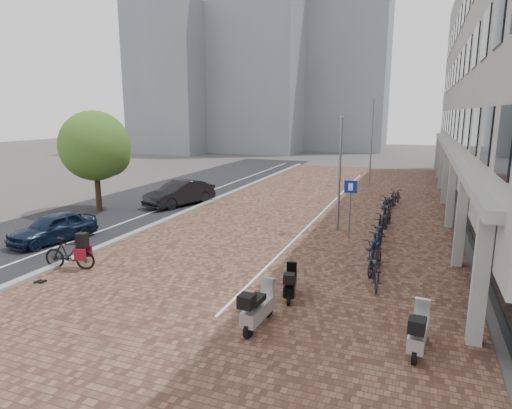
% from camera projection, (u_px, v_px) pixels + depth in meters
% --- Properties ---
extents(ground, '(140.00, 140.00, 0.00)m').
position_uv_depth(ground, '(197.00, 272.00, 15.66)').
color(ground, '#474442').
rests_on(ground, ground).
extents(plaza_brick, '(14.50, 42.00, 0.04)m').
position_uv_depth(plaza_brick, '(323.00, 209.00, 25.94)').
color(plaza_brick, brown).
rests_on(plaza_brick, ground).
extents(street_asphalt, '(8.00, 50.00, 0.03)m').
position_uv_depth(street_asphalt, '(164.00, 196.00, 29.75)').
color(street_asphalt, black).
rests_on(street_asphalt, ground).
extents(curb, '(0.35, 42.00, 0.14)m').
position_uv_depth(curb, '(216.00, 199.00, 28.39)').
color(curb, gray).
rests_on(curb, ground).
extents(lane_line, '(0.12, 44.00, 0.00)m').
position_uv_depth(lane_line, '(190.00, 198.00, 29.05)').
color(lane_line, white).
rests_on(lane_line, street_asphalt).
extents(parking_line, '(0.10, 30.00, 0.00)m').
position_uv_depth(parking_line, '(326.00, 208.00, 25.86)').
color(parking_line, white).
rests_on(parking_line, plaza_brick).
extents(bg_towers, '(33.00, 23.00, 32.00)m').
position_uv_depth(bg_towers, '(268.00, 54.00, 62.50)').
color(bg_towers, gray).
rests_on(bg_towers, ground).
extents(car_navy, '(2.37, 4.08, 1.30)m').
position_uv_depth(car_navy, '(53.00, 228.00, 19.14)').
color(car_navy, black).
rests_on(car_navy, ground).
extents(car_dark, '(2.99, 4.91, 1.53)m').
position_uv_depth(car_dark, '(180.00, 193.00, 26.78)').
color(car_dark, black).
rests_on(car_dark, ground).
extents(hero_bike, '(2.04, 0.94, 1.39)m').
position_uv_depth(hero_bike, '(69.00, 253.00, 15.83)').
color(hero_bike, black).
rests_on(hero_bike, ground).
extents(shoes, '(0.39, 0.34, 0.09)m').
position_uv_depth(shoes, '(40.00, 282.00, 14.58)').
color(shoes, black).
rests_on(shoes, ground).
extents(scooter_front, '(0.68, 1.82, 1.22)m').
position_uv_depth(scooter_front, '(259.00, 306.00, 11.48)').
color(scooter_front, '#B2B2B7').
rests_on(scooter_front, ground).
extents(scooter_mid, '(0.75, 1.55, 1.02)m').
position_uv_depth(scooter_mid, '(290.00, 283.00, 13.34)').
color(scooter_mid, black).
rests_on(scooter_mid, ground).
extents(scooter_back, '(0.68, 1.73, 1.16)m').
position_uv_depth(scooter_back, '(419.00, 330.00, 10.30)').
color(scooter_back, '#BBBAC0').
rests_on(scooter_back, ground).
extents(parking_sign, '(0.56, 0.13, 2.68)m').
position_uv_depth(parking_sign, '(350.00, 199.00, 19.46)').
color(parking_sign, slate).
rests_on(parking_sign, ground).
extents(lamp_near, '(0.12, 0.12, 5.45)m').
position_uv_depth(lamp_near, '(339.00, 176.00, 20.47)').
color(lamp_near, slate).
rests_on(lamp_near, ground).
extents(lamp_far, '(0.12, 0.12, 6.69)m').
position_uv_depth(lamp_far, '(371.00, 142.00, 34.03)').
color(lamp_far, slate).
rests_on(lamp_far, ground).
extents(street_tree, '(3.97, 3.97, 5.77)m').
position_uv_depth(street_tree, '(97.00, 148.00, 24.71)').
color(street_tree, '#382619').
rests_on(street_tree, ground).
extents(bike_row, '(1.34, 15.85, 1.05)m').
position_uv_depth(bike_row, '(384.00, 222.00, 20.75)').
color(bike_row, black).
rests_on(bike_row, ground).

